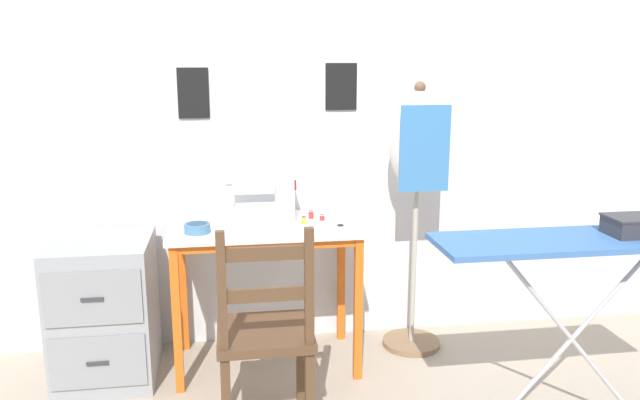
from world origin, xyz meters
The scene contains 14 objects.
ground_plane centered at (0.00, 0.00, 0.00)m, with size 14.00×14.00×0.00m, color tan.
wall_back centered at (0.00, 0.61, 1.28)m, with size 10.00×0.06×2.55m.
sewing_table centered at (0.00, 0.26, 0.65)m, with size 0.96×0.54×0.76m.
sewing_machine centered at (0.00, 0.34, 0.90)m, with size 0.36×0.17×0.31m.
fabric_bowl centered at (-0.33, 0.15, 0.79)m, with size 0.13×0.13×0.05m.
scissors centered at (0.40, 0.18, 0.76)m, with size 0.12×0.05×0.01m.
thread_spool_near_machine centered at (0.19, 0.24, 0.78)m, with size 0.03×0.03×0.04m.
thread_spool_mid_table centered at (0.25, 0.34, 0.78)m, with size 0.03×0.03×0.04m.
thread_spool_far_edge centered at (0.30, 0.29, 0.78)m, with size 0.03×0.03×0.03m.
wooden_chair centered at (-0.04, -0.35, 0.45)m, with size 0.40×0.38×0.94m.
filing_cabinet centered at (-0.80, 0.26, 0.36)m, with size 0.47×0.52×0.71m.
dress_form centered at (0.82, 0.35, 1.06)m, with size 0.32×0.32×1.46m.
ironing_board centered at (1.23, -0.53, 0.82)m, with size 1.21×0.35×0.87m.
storage_box centered at (1.47, -0.53, 0.91)m, with size 0.23×0.16×0.08m.
Camera 1 is at (-0.18, -2.78, 1.57)m, focal length 35.00 mm.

